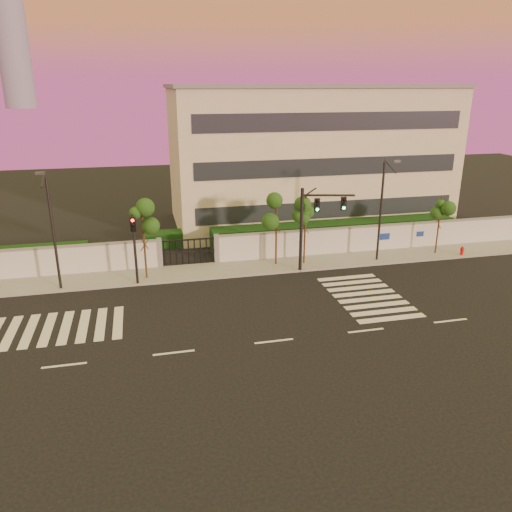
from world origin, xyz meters
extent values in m
plane|color=black|center=(0.00, 0.00, 0.00)|extent=(120.00, 120.00, 0.00)
cube|color=gray|center=(0.00, 10.50, 0.07)|extent=(60.00, 3.00, 0.15)
cube|color=silver|center=(14.50, 12.00, 1.00)|extent=(31.00, 0.30, 2.00)
cube|color=slate|center=(14.50, 12.00, 2.06)|extent=(31.00, 0.36, 0.12)
cube|color=slate|center=(-5.00, 12.00, 1.10)|extent=(0.35, 0.35, 2.20)
cube|color=slate|center=(-1.00, 12.00, 1.10)|extent=(0.35, 0.35, 2.20)
cube|color=black|center=(9.00, 14.50, 0.90)|extent=(20.00, 2.00, 1.80)
cube|color=black|center=(-3.00, 17.00, 0.60)|extent=(6.00, 1.50, 1.20)
cube|color=beige|center=(9.00, 22.00, 6.00)|extent=(24.00, 12.00, 12.00)
cube|color=#262D38|center=(9.00, 15.98, 2.50)|extent=(22.00, 0.08, 1.40)
cube|color=#262D38|center=(9.00, 15.98, 6.00)|extent=(22.00, 0.08, 1.40)
cube|color=#262D38|center=(9.00, 15.98, 9.50)|extent=(22.00, 0.08, 1.40)
cube|color=slate|center=(9.00, 22.00, 12.10)|extent=(24.40, 12.40, 0.30)
cube|color=silver|center=(-13.10, 4.00, 0.01)|extent=(0.50, 4.00, 0.02)
cube|color=silver|center=(-12.20, 4.00, 0.01)|extent=(0.50, 4.00, 0.02)
cube|color=silver|center=(-11.30, 4.00, 0.01)|extent=(0.50, 4.00, 0.02)
cube|color=silver|center=(-10.40, 4.00, 0.01)|extent=(0.50, 4.00, 0.02)
cube|color=silver|center=(-9.50, 4.00, 0.01)|extent=(0.50, 4.00, 0.02)
cube|color=silver|center=(-8.60, 4.00, 0.01)|extent=(0.50, 4.00, 0.02)
cube|color=silver|center=(-7.70, 4.00, 0.01)|extent=(0.50, 4.00, 0.02)
cube|color=silver|center=(7.00, 1.00, 0.01)|extent=(4.00, 0.50, 0.02)
cube|color=silver|center=(7.00, 1.90, 0.01)|extent=(4.00, 0.50, 0.02)
cube|color=silver|center=(7.00, 2.80, 0.01)|extent=(4.00, 0.50, 0.02)
cube|color=silver|center=(7.00, 3.70, 0.01)|extent=(4.00, 0.50, 0.02)
cube|color=silver|center=(7.00, 4.60, 0.01)|extent=(4.00, 0.50, 0.02)
cube|color=silver|center=(7.00, 5.50, 0.01)|extent=(4.00, 0.50, 0.02)
cube|color=silver|center=(7.00, 6.40, 0.01)|extent=(4.00, 0.50, 0.02)
cube|color=silver|center=(7.00, 7.30, 0.01)|extent=(4.00, 0.50, 0.02)
cube|color=silver|center=(-10.00, 0.00, 0.01)|extent=(2.00, 0.15, 0.01)
cube|color=silver|center=(-5.00, 0.00, 0.01)|extent=(2.00, 0.15, 0.01)
cube|color=silver|center=(0.00, 0.00, 0.01)|extent=(2.00, 0.15, 0.01)
cube|color=silver|center=(5.00, 0.00, 0.01)|extent=(2.00, 0.15, 0.01)
cube|color=silver|center=(10.00, 0.00, 0.01)|extent=(2.00, 0.15, 0.01)
cylinder|color=#382314|center=(-6.00, 10.03, 2.70)|extent=(0.13, 0.13, 5.41)
sphere|color=#154112|center=(-6.00, 10.03, 4.33)|extent=(1.22, 1.22, 1.22)
sphere|color=#154112|center=(-5.61, 10.25, 3.52)|extent=(0.94, 0.94, 0.94)
sphere|color=#154112|center=(-6.33, 9.86, 3.79)|extent=(0.89, 0.89, 0.89)
cylinder|color=#382314|center=(3.02, 10.63, 2.57)|extent=(0.13, 0.13, 5.14)
sphere|color=#154112|center=(3.02, 10.63, 4.11)|extent=(1.20, 1.20, 1.20)
sphere|color=#154112|center=(3.40, 10.85, 3.34)|extent=(0.92, 0.92, 0.92)
sphere|color=#154112|center=(2.69, 10.47, 3.60)|extent=(0.87, 0.87, 0.87)
cylinder|color=#382314|center=(5.03, 10.38, 2.53)|extent=(0.13, 0.13, 5.07)
sphere|color=#154112|center=(5.03, 10.38, 4.06)|extent=(1.16, 1.16, 1.16)
sphere|color=#154112|center=(5.40, 10.59, 3.30)|extent=(0.89, 0.89, 0.89)
sphere|color=#154112|center=(4.71, 10.22, 3.55)|extent=(0.84, 0.84, 0.84)
cylinder|color=#382314|center=(15.44, 10.23, 2.29)|extent=(0.12, 0.12, 4.58)
sphere|color=#154112|center=(15.44, 10.23, 3.67)|extent=(1.06, 1.06, 1.06)
sphere|color=#154112|center=(15.78, 10.42, 2.98)|extent=(0.81, 0.81, 0.81)
sphere|color=#154112|center=(15.15, 10.08, 3.21)|extent=(0.77, 0.77, 0.77)
cylinder|color=black|center=(4.33, 9.11, 2.92)|extent=(0.23, 0.23, 5.83)
cylinder|color=black|center=(6.12, 9.11, 5.27)|extent=(3.50, 1.02, 0.15)
cube|color=black|center=(5.36, 9.06, 4.66)|extent=(0.33, 0.17, 0.85)
sphere|color=#0CF259|center=(5.36, 8.95, 4.39)|extent=(0.19, 0.19, 0.19)
cube|color=black|center=(7.24, 9.06, 4.66)|extent=(0.33, 0.17, 0.85)
sphere|color=#0CF259|center=(7.24, 8.95, 4.39)|extent=(0.19, 0.19, 0.19)
cylinder|color=black|center=(-6.59, 9.15, 2.35)|extent=(0.17, 0.17, 4.69)
cube|color=black|center=(-6.59, 9.10, 4.07)|extent=(0.36, 0.19, 0.94)
sphere|color=red|center=(-6.59, 8.99, 4.36)|extent=(0.21, 0.21, 0.21)
cylinder|color=black|center=(-11.29, 9.42, 3.68)|extent=(0.17, 0.17, 7.35)
cylinder|color=black|center=(-11.29, 8.59, 7.17)|extent=(0.09, 1.76, 0.71)
cube|color=#3F3F44|center=(-11.29, 7.76, 7.63)|extent=(0.46, 0.23, 0.14)
cylinder|color=black|center=(10.44, 9.86, 3.61)|extent=(0.16, 0.16, 7.22)
cylinder|color=black|center=(10.44, 9.05, 7.04)|extent=(0.09, 1.73, 0.70)
cube|color=#3F3F44|center=(10.44, 8.23, 7.49)|extent=(0.45, 0.23, 0.14)
cylinder|color=red|center=(17.12, 9.39, 0.27)|extent=(0.23, 0.23, 0.53)
cylinder|color=red|center=(17.12, 9.39, 0.58)|extent=(0.30, 0.30, 0.11)
sphere|color=red|center=(17.12, 9.39, 0.70)|extent=(0.19, 0.19, 0.19)
cylinder|color=red|center=(17.12, 9.39, 0.37)|extent=(0.32, 0.20, 0.11)
camera|label=1|loc=(-5.98, -21.51, 12.25)|focal=35.00mm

